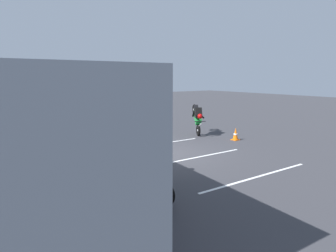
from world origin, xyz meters
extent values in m
plane|color=#38383D|center=(0.00, 0.00, 0.00)|extent=(80.00, 80.00, 0.00)
cube|color=#8C939E|center=(-0.80, 5.14, 1.85)|extent=(11.50, 3.10, 2.80)
cube|color=black|center=(4.84, 4.84, 2.41)|extent=(0.17, 2.10, 1.23)
cube|color=black|center=(-0.86, 3.87, 2.41)|extent=(9.55, 0.54, 1.01)
cube|color=red|center=(-0.86, 3.88, 1.29)|extent=(10.00, 0.56, 0.28)
cube|color=black|center=(-0.80, 5.14, 0.23)|extent=(10.58, 2.85, 0.45)
torus|color=black|center=(3.12, 3.80, 0.50)|extent=(1.02, 0.37, 1.00)
torus|color=black|center=(-4.83, 4.22, 0.50)|extent=(1.02, 0.37, 1.00)
cylinder|color=black|center=(-1.98, 2.10, 0.45)|extent=(0.14, 0.14, 0.73)
cube|color=black|center=(-1.97, 2.06, 0.05)|extent=(0.15, 0.28, 0.10)
cylinder|color=black|center=(-2.14, 2.07, 0.45)|extent=(0.14, 0.14, 0.73)
cube|color=black|center=(-2.13, 2.03, 0.05)|extent=(0.15, 0.28, 0.10)
cube|color=silver|center=(-2.06, 2.08, 1.12)|extent=(0.43, 0.35, 0.61)
cylinder|color=silver|center=(-1.83, 2.14, 1.13)|extent=(0.11, 0.11, 0.58)
sphere|color=tan|center=(-1.83, 2.14, 0.84)|extent=(0.11, 0.11, 0.09)
cylinder|color=silver|center=(-2.29, 2.03, 1.13)|extent=(0.11, 0.11, 0.58)
sphere|color=tan|center=(-2.29, 2.03, 0.84)|extent=(0.11, 0.11, 0.09)
sphere|color=tan|center=(-2.06, 2.08, 1.55)|extent=(0.26, 0.26, 0.22)
cylinder|color=black|center=(-0.90, 2.41, 0.47)|extent=(0.13, 0.13, 0.77)
cube|color=black|center=(-0.91, 2.37, 0.05)|extent=(0.11, 0.26, 0.10)
cylinder|color=black|center=(-1.06, 2.42, 0.47)|extent=(0.13, 0.13, 0.77)
cube|color=black|center=(-1.06, 2.38, 0.05)|extent=(0.11, 0.26, 0.10)
cube|color=black|center=(-0.98, 2.41, 1.18)|extent=(0.39, 0.30, 0.64)
cylinder|color=black|center=(-0.74, 2.40, 1.19)|extent=(0.09, 0.09, 0.61)
sphere|color=tan|center=(-0.74, 2.40, 0.89)|extent=(0.09, 0.09, 0.09)
cylinder|color=black|center=(-1.22, 2.42, 1.19)|extent=(0.09, 0.09, 0.61)
sphere|color=tan|center=(-1.22, 2.42, 0.89)|extent=(0.09, 0.09, 0.09)
sphere|color=tan|center=(-0.98, 2.41, 1.63)|extent=(0.24, 0.24, 0.23)
cylinder|color=black|center=(0.17, 2.48, 0.48)|extent=(0.14, 0.14, 0.78)
cube|color=black|center=(0.17, 2.44, 0.05)|extent=(0.14, 0.27, 0.10)
cylinder|color=black|center=(0.01, 2.45, 0.48)|extent=(0.14, 0.14, 0.78)
cube|color=black|center=(0.01, 2.41, 0.05)|extent=(0.14, 0.27, 0.10)
cube|color=#D8F233|center=(0.09, 2.47, 1.20)|extent=(0.42, 0.33, 0.65)
cube|color=silver|center=(0.09, 2.47, 1.20)|extent=(0.43, 0.34, 0.06)
cylinder|color=#D8F233|center=(0.33, 2.50, 1.21)|extent=(0.10, 0.10, 0.62)
sphere|color=tan|center=(0.33, 2.50, 0.90)|extent=(0.10, 0.10, 0.09)
cylinder|color=#D8F233|center=(-0.15, 2.43, 1.21)|extent=(0.10, 0.10, 0.62)
sphere|color=tan|center=(-0.15, 2.43, 0.90)|extent=(0.10, 0.10, 0.09)
sphere|color=tan|center=(0.09, 2.47, 1.66)|extent=(0.27, 0.27, 0.24)
torus|color=black|center=(-2.62, 2.96, 0.30)|extent=(0.61, 0.27, 0.60)
cylinder|color=silver|center=(-2.62, 2.96, 0.30)|extent=(0.14, 0.13, 0.12)
torus|color=black|center=(-4.03, 2.60, 0.30)|extent=(0.61, 0.27, 0.60)
cylinder|color=silver|center=(-4.03, 2.60, 0.30)|extent=(0.15, 0.15, 0.12)
cylinder|color=silver|center=(-2.67, 2.94, 0.65)|extent=(0.32, 0.13, 0.67)
cube|color=#198C33|center=(-3.25, 2.80, 0.63)|extent=(0.88, 0.48, 0.36)
cube|color=black|center=(-3.72, 2.68, 0.68)|extent=(0.56, 0.34, 0.20)
cylinder|color=silver|center=(-3.64, 2.84, 0.42)|extent=(0.46, 0.19, 0.08)
cylinder|color=black|center=(-2.72, 2.93, 0.95)|extent=(0.18, 0.57, 0.04)
torus|color=black|center=(1.77, -3.46, 0.30)|extent=(0.59, 0.39, 0.60)
cylinder|color=silver|center=(1.77, -3.46, 0.30)|extent=(0.15, 0.14, 0.12)
torus|color=black|center=(2.70, -3.95, 1.29)|extent=(0.81, 0.51, 0.85)
cylinder|color=silver|center=(2.70, -3.95, 1.29)|extent=(0.16, 0.16, 0.12)
cylinder|color=silver|center=(1.59, -3.36, 0.59)|extent=(0.61, 0.36, 0.35)
cube|color=#198C33|center=(1.99, -3.57, 0.99)|extent=(0.89, 0.65, 0.84)
cube|color=black|center=(2.27, -3.72, 1.35)|extent=(0.56, 0.44, 0.50)
cylinder|color=silver|center=(2.29, -3.89, 1.08)|extent=(0.38, 0.25, 0.37)
cylinder|color=black|center=(1.44, -3.28, 0.84)|extent=(0.30, 0.53, 0.04)
cube|color=black|center=(1.86, -3.51, 1.25)|extent=(0.60, 0.53, 0.54)
sphere|color=red|center=(1.49, -3.31, 1.10)|extent=(0.35, 0.35, 0.26)
cylinder|color=black|center=(1.76, -3.25, 1.05)|extent=(0.45, 0.29, 0.15)
cylinder|color=black|center=(2.25, -3.51, 1.13)|extent=(0.35, 0.25, 0.36)
cylinder|color=black|center=(1.59, -3.57, 1.05)|extent=(0.45, 0.29, 0.15)
cylinder|color=black|center=(2.08, -3.83, 1.13)|extent=(0.35, 0.25, 0.36)
cube|color=orange|center=(-0.03, -4.33, 0.01)|extent=(0.34, 0.34, 0.03)
cone|color=orange|center=(-0.03, -4.33, 0.33)|extent=(0.26, 0.26, 0.60)
cylinder|color=white|center=(-0.03, -4.33, 0.30)|extent=(0.19, 0.19, 0.07)
cube|color=white|center=(-4.03, -0.91, 0.00)|extent=(0.23, 4.79, 0.01)
cube|color=white|center=(-1.30, -0.91, 0.00)|extent=(0.21, 4.11, 0.01)
cube|color=white|center=(1.44, -0.91, 0.00)|extent=(0.21, 4.02, 0.01)
cube|color=white|center=(4.17, -0.91, 0.00)|extent=(0.22, 4.40, 0.01)
camera|label=1|loc=(-9.34, 6.20, 3.08)|focal=30.03mm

